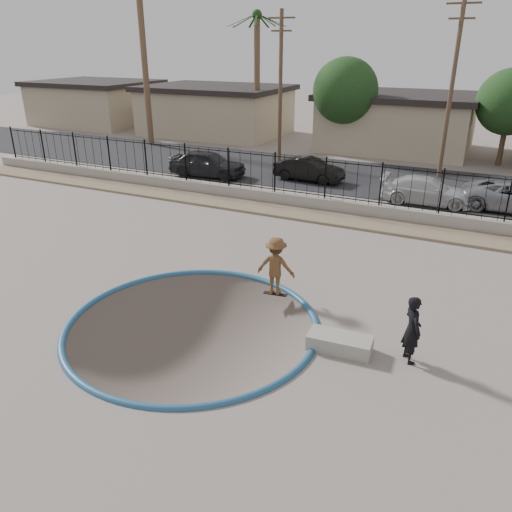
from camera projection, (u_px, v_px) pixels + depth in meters
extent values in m
cube|color=slate|center=(333.00, 222.00, 24.95)|extent=(120.00, 120.00, 2.20)
torus|color=#245275|center=(193.00, 325.00, 13.76)|extent=(7.04, 7.04, 0.20)
cube|color=#857457|center=(316.00, 216.00, 22.18)|extent=(42.00, 1.60, 0.11)
cube|color=gray|center=(324.00, 204.00, 22.99)|extent=(42.00, 0.45, 0.60)
cube|color=black|center=(325.00, 196.00, 22.83)|extent=(40.00, 0.04, 0.03)
cube|color=black|center=(327.00, 161.00, 22.20)|extent=(40.00, 0.04, 0.04)
cube|color=black|center=(361.00, 178.00, 28.65)|extent=(90.00, 8.00, 0.04)
cube|color=tan|center=(96.00, 105.00, 46.98)|extent=(10.00, 8.00, 3.50)
cube|color=black|center=(94.00, 83.00, 46.21)|extent=(10.60, 8.60, 0.40)
cube|color=tan|center=(216.00, 112.00, 41.80)|extent=(11.00, 8.00, 3.50)
cube|color=black|center=(215.00, 88.00, 41.03)|extent=(11.60, 8.60, 0.40)
cube|color=tan|center=(397.00, 124.00, 35.83)|extent=(10.00, 8.00, 3.50)
cube|color=black|center=(400.00, 96.00, 35.06)|extent=(10.60, 8.60, 0.40)
cylinder|color=brown|center=(145.00, 68.00, 35.74)|extent=(0.44, 0.44, 11.00)
cylinder|color=brown|center=(257.00, 82.00, 36.66)|extent=(0.44, 0.44, 9.00)
sphere|color=#193A14|center=(257.00, 15.00, 34.90)|extent=(0.70, 0.70, 0.70)
cylinder|color=#473323|center=(280.00, 89.00, 30.92)|extent=(0.24, 0.24, 9.00)
cube|color=#473323|center=(282.00, 18.00, 29.34)|extent=(1.70, 0.10, 0.10)
cube|color=#473323|center=(281.00, 31.00, 29.62)|extent=(1.30, 0.10, 0.10)
cylinder|color=#473323|center=(451.00, 91.00, 26.84)|extent=(0.24, 0.24, 9.50)
cube|color=#473323|center=(464.00, 3.00, 25.16)|extent=(1.70, 0.10, 0.10)
cube|color=#473323|center=(462.00, 18.00, 25.44)|extent=(1.30, 0.10, 0.10)
cylinder|color=#473323|center=(342.00, 132.00, 34.23)|extent=(0.34, 0.34, 3.00)
sphere|color=#143311|center=(345.00, 91.00, 33.16)|extent=(4.32, 4.32, 4.32)
cylinder|color=#473323|center=(502.00, 143.00, 31.12)|extent=(0.34, 0.34, 2.75)
sphere|color=#143311|center=(510.00, 102.00, 30.14)|extent=(3.96, 3.96, 3.96)
imported|color=brown|center=(276.00, 269.00, 15.01)|extent=(1.23, 0.79, 1.81)
cube|color=black|center=(275.00, 294.00, 15.35)|extent=(0.76, 0.27, 0.02)
cylinder|color=silver|center=(267.00, 295.00, 15.38)|extent=(0.05, 0.03, 0.05)
cylinder|color=silver|center=(268.00, 293.00, 15.50)|extent=(0.05, 0.03, 0.05)
cylinder|color=silver|center=(282.00, 297.00, 15.23)|extent=(0.05, 0.03, 0.05)
cylinder|color=silver|center=(284.00, 295.00, 15.35)|extent=(0.05, 0.03, 0.05)
imported|color=black|center=(412.00, 329.00, 11.92)|extent=(0.70, 0.76, 1.74)
cube|color=gray|center=(340.00, 343.00, 12.59)|extent=(1.64, 0.81, 0.40)
imported|color=black|center=(207.00, 163.00, 28.58)|extent=(4.55, 2.20, 1.50)
imported|color=black|center=(309.00, 169.00, 27.73)|extent=(3.93, 1.53, 1.27)
imported|color=silver|center=(427.00, 191.00, 23.79)|extent=(4.37, 1.94, 1.25)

